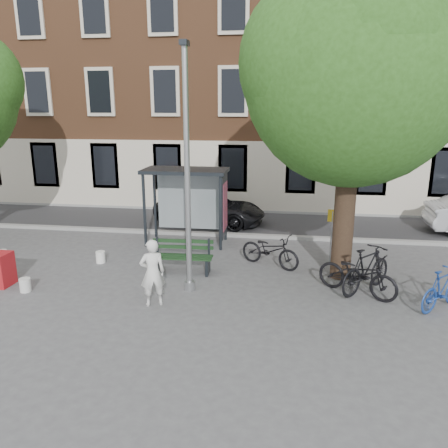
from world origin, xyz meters
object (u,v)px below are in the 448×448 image
lamppost (187,185)px  painter (153,273)px  bike_d (366,269)px  bike_a (270,250)px  bench (182,258)px  bike_c (357,274)px  bike_b (442,289)px  car_dark (210,209)px  bus_shelter (198,189)px  notice_sign (332,226)px

lamppost → painter: bearing=-123.3°
bike_d → bike_a: bearing=11.9°
bench → bike_c: 4.87m
bike_b → painter: bearing=53.2°
lamppost → bike_c: 4.84m
bike_c → car_dark: 8.08m
painter → bench: size_ratio=0.92×
lamppost → bike_d: size_ratio=3.04×
lamppost → bench: 2.71m
bike_a → bike_c: bike_c is taller
painter → bus_shelter: bearing=-115.6°
bus_shelter → bike_b: 8.14m
bike_d → bike_c: bearing=84.9°
bus_shelter → notice_sign: bus_shelter is taller
bus_shelter → painter: 5.23m
bus_shelter → bike_a: bearing=-38.0°
painter → bike_b: 6.86m
bike_d → bike_b: bearing=-163.0°
lamppost → bike_c: lamppost is taller
bus_shelter → bench: (0.11, -2.87, -1.50)m
lamppost → bus_shelter: bearing=98.4°
bike_a → bench: bearing=137.0°
bike_b → bike_c: bike_c is taller
bench → notice_sign: (4.33, 1.51, 0.73)m
bus_shelter → bike_d: bus_shelter is taller
lamppost → car_dark: lamppost is taller
notice_sign → bike_b: bearing=-41.6°
bike_b → notice_sign: notice_sign is taller
bike_d → bench: bearing=35.0°
bike_a → bike_b: bearing=-90.3°
bike_b → notice_sign: (-2.31, 2.95, 0.65)m
bike_b → bike_c: bearing=30.3°
bike_a → bike_c: size_ratio=0.92×
lamppost → bus_shelter: (-0.61, 4.11, -0.87)m
bench → bike_a: bike_a is taller
painter → car_dark: painter is taller
bus_shelter → bench: bus_shelter is taller
bike_a → bike_b: size_ratio=1.16×
painter → bike_d: 5.43m
car_dark → notice_sign: 6.02m
bus_shelter → bike_d: bearing=-34.6°
lamppost → bike_d: (4.53, 0.56, -2.18)m
bus_shelter → car_dark: 2.93m
bike_c → bike_a: bearing=84.1°
bike_a → car_dark: 5.37m
lamppost → bus_shelter: size_ratio=2.14×
bus_shelter → bench: bearing=-87.9°
car_dark → notice_sign: notice_sign is taller
bench → bike_c: (4.78, -0.90, 0.13)m
notice_sign → bike_d: bearing=-61.8°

